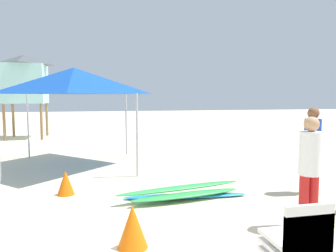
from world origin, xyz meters
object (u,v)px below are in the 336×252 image
at_px(surfboard_pile, 184,193).
at_px(traffic_cone_far, 66,183).
at_px(lifeguard_near_center, 310,165).
at_px(lifeguard_tower, 25,79).
at_px(popup_canopy, 74,81).
at_px(stacked_plastic_chairs, 299,244).
at_px(lifeguard_near_left, 312,144).
at_px(traffic_cone_near, 133,226).

xyz_separation_m(surfboard_pile, traffic_cone_far, (-2.24, 0.77, 0.13)).
bearing_deg(lifeguard_near_center, lifeguard_tower, 117.80).
bearing_deg(popup_canopy, lifeguard_near_center, -54.75).
height_order(stacked_plastic_chairs, popup_canopy, popup_canopy).
bearing_deg(lifeguard_near_center, popup_canopy, 125.25).
xyz_separation_m(lifeguard_near_center, traffic_cone_far, (-3.68, 2.47, -0.71)).
height_order(lifeguard_tower, traffic_cone_far, lifeguard_tower).
xyz_separation_m(surfboard_pile, lifeguard_near_center, (1.44, -1.70, 0.84)).
xyz_separation_m(lifeguard_near_left, lifeguard_near_center, (-1.17, -1.52, -0.05)).
xyz_separation_m(stacked_plastic_chairs, lifeguard_near_left, (2.40, 3.07, 0.40)).
relative_size(lifeguard_near_left, popup_canopy, 0.55).
bearing_deg(popup_canopy, traffic_cone_near, -78.71).
distance_m(popup_canopy, traffic_cone_near, 5.74).
bearing_deg(lifeguard_near_center, surfboard_pile, 130.32).
relative_size(lifeguard_near_center, lifeguard_tower, 0.43).
relative_size(stacked_plastic_chairs, lifeguard_tower, 0.26).
bearing_deg(traffic_cone_near, surfboard_pile, 56.29).
relative_size(lifeguard_near_left, lifeguard_near_center, 1.05).
relative_size(surfboard_pile, lifeguard_tower, 0.67).
relative_size(stacked_plastic_chairs, popup_canopy, 0.32).
distance_m(stacked_plastic_chairs, traffic_cone_far, 4.72).
distance_m(lifeguard_near_left, popup_canopy, 6.21).
xyz_separation_m(lifeguard_tower, traffic_cone_far, (2.65, -9.56, -2.54)).
relative_size(lifeguard_tower, traffic_cone_near, 6.86).
bearing_deg(surfboard_pile, popup_canopy, 122.52).
relative_size(surfboard_pile, lifeguard_near_left, 1.49).
bearing_deg(popup_canopy, lifeguard_near_left, -37.20).
distance_m(surfboard_pile, lifeguard_near_center, 2.38).
distance_m(surfboard_pile, traffic_cone_far, 2.37).
distance_m(surfboard_pile, lifeguard_near_left, 2.76).
bearing_deg(popup_canopy, traffic_cone_far, -90.53).
height_order(stacked_plastic_chairs, lifeguard_near_left, lifeguard_near_left).
xyz_separation_m(lifeguard_near_left, popup_canopy, (-4.83, 3.66, 1.39)).
bearing_deg(lifeguard_tower, lifeguard_near_center, -62.20).
height_order(lifeguard_near_center, lifeguard_tower, lifeguard_tower).
bearing_deg(traffic_cone_far, traffic_cone_near, -67.03).
bearing_deg(traffic_cone_far, stacked_plastic_chairs, -58.65).
relative_size(stacked_plastic_chairs, traffic_cone_far, 2.08).
xyz_separation_m(stacked_plastic_chairs, popup_canopy, (-2.42, 6.73, 1.79)).
height_order(popup_canopy, traffic_cone_near, popup_canopy).
height_order(lifeguard_near_left, traffic_cone_far, lifeguard_near_left).
xyz_separation_m(surfboard_pile, lifeguard_tower, (-4.90, 10.33, 2.67)).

